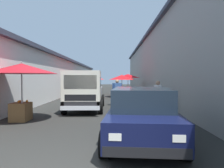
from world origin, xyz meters
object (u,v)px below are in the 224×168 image
object	(u,v)px
fruit_stall_mid_lane	(92,80)
hatchback_car	(141,114)
delivery_truck	(84,92)
vendor_by_crates	(158,94)
fruit_stall_far_left	(122,80)
fruit_stall_far_right	(128,78)
vendor_in_shade	(117,91)
plastic_stool	(138,99)
fruit_stall_near_right	(90,80)
fruit_stall_near_left	(22,74)

from	to	relation	value
fruit_stall_mid_lane	hatchback_car	bearing A→B (deg)	-169.51
delivery_truck	vendor_by_crates	distance (m)	3.74
fruit_stall_far_left	vendor_by_crates	bearing A→B (deg)	-170.38
fruit_stall_far_left	fruit_stall_far_right	distance (m)	2.99
vendor_in_shade	vendor_by_crates	bearing A→B (deg)	-144.10
fruit_stall_far_right	hatchback_car	world-z (taller)	fruit_stall_far_right
fruit_stall_far_right	plastic_stool	distance (m)	7.78
fruit_stall_near_right	hatchback_car	bearing A→B (deg)	-167.06
fruit_stall_far_left	fruit_stall_mid_lane	bearing A→B (deg)	41.45
fruit_stall_mid_lane	fruit_stall_far_left	distance (m)	4.68
fruit_stall_near_left	vendor_in_shade	distance (m)	6.44
fruit_stall_far_right	delivery_truck	size ratio (longest dim) A/B	0.51
delivery_truck	vendor_in_shade	bearing A→B (deg)	-34.39
fruit_stall_far_left	hatchback_car	size ratio (longest dim) A/B	0.58
fruit_stall_near_left	delivery_truck	bearing A→B (deg)	-38.95
vendor_in_shade	plastic_stool	world-z (taller)	vendor_in_shade
fruit_stall_mid_lane	vendor_by_crates	size ratio (longest dim) A/B	1.59
fruit_stall_near_right	vendor_in_shade	xyz separation A→B (m)	(-5.17, -2.34, -0.65)
fruit_stall_far_left	vendor_in_shade	distance (m)	6.15
fruit_stall_far_right	fruit_stall_mid_lane	bearing A→B (deg)	81.01
fruit_stall_near_left	hatchback_car	bearing A→B (deg)	-120.06
fruit_stall_mid_lane	plastic_stool	bearing A→B (deg)	-154.02
vendor_in_shade	fruit_stall_mid_lane	bearing A→B (deg)	15.08
fruit_stall_far_right	hatchback_car	bearing A→B (deg)	177.94
fruit_stall_mid_lane	vendor_by_crates	world-z (taller)	fruit_stall_mid_lane
vendor_in_shade	plastic_stool	bearing A→B (deg)	-46.72
vendor_by_crates	vendor_in_shade	distance (m)	3.43
fruit_stall_mid_lane	vendor_by_crates	distance (m)	13.22
vendor_by_crates	fruit_stall_mid_lane	bearing A→B (deg)	20.38
vendor_by_crates	vendor_in_shade	xyz separation A→B (m)	(2.78, 2.01, 0.03)
hatchback_car	delivery_truck	world-z (taller)	delivery_truck
fruit_stall_far_left	hatchback_car	bearing A→B (deg)	-179.58
fruit_stall_mid_lane	fruit_stall_far_right	size ratio (longest dim) A/B	1.00
fruit_stall_near_right	fruit_stall_near_left	bearing A→B (deg)	171.84
fruit_stall_near_left	delivery_truck	distance (m)	3.44
fruit_stall_near_left	delivery_truck	world-z (taller)	fruit_stall_near_left
delivery_truck	vendor_in_shade	world-z (taller)	delivery_truck
vendor_in_shade	delivery_truck	bearing A→B (deg)	145.61
vendor_by_crates	vendor_in_shade	bearing A→B (deg)	35.90
fruit_stall_near_left	vendor_in_shade	xyz separation A→B (m)	(5.10, -3.81, -0.96)
fruit_stall_far_left	fruit_stall_near_right	xyz separation A→B (m)	(-0.92, 2.85, 0.02)
fruit_stall_far_right	fruit_stall_near_right	size ratio (longest dim) A/B	1.08
fruit_stall_near_right	plastic_stool	bearing A→B (deg)	-135.38
fruit_stall_near_left	fruit_stall_far_right	bearing A→B (deg)	-19.60
fruit_stall_near_right	plastic_stool	xyz separation A→B (m)	(-3.82, -3.77, -1.28)
fruit_stall_far_left	fruit_stall_near_right	world-z (taller)	fruit_stall_near_right
fruit_stall_far_right	delivery_truck	bearing A→B (deg)	165.73
fruit_stall_mid_lane	hatchback_car	xyz separation A→B (m)	(-17.26, -3.20, -0.85)
fruit_stall_near_left	vendor_by_crates	world-z (taller)	fruit_stall_near_left
fruit_stall_near_left	fruit_stall_near_right	distance (m)	10.39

